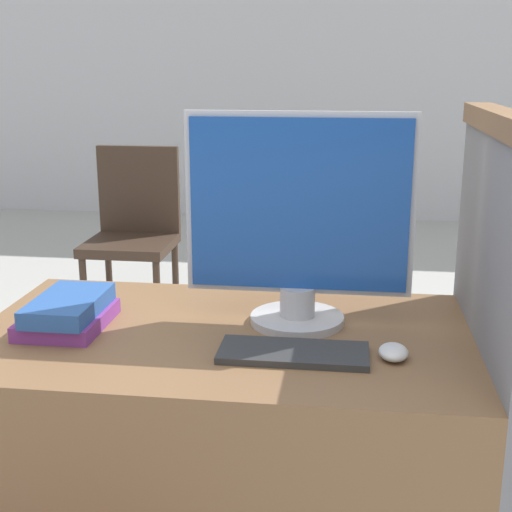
# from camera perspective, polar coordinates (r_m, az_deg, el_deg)

# --- Properties ---
(wall_back) EXTENTS (12.00, 0.06, 2.80)m
(wall_back) POSITION_cam_1_polar(r_m,az_deg,el_deg) (6.42, 5.10, 15.45)
(wall_back) COLOR silver
(wall_back) RESTS_ON ground_plane
(desk) EXTENTS (1.20, 0.73, 0.73)m
(desk) POSITION_cam_1_polar(r_m,az_deg,el_deg) (1.91, -2.58, -16.38)
(desk) COLOR brown
(desk) RESTS_ON ground_plane
(carrel_divider) EXTENTS (0.07, 0.76, 1.27)m
(carrel_divider) POSITION_cam_1_polar(r_m,az_deg,el_deg) (1.80, 17.69, -9.29)
(carrel_divider) COLOR slate
(carrel_divider) RESTS_ON ground_plane
(monitor) EXTENTS (0.56, 0.24, 0.53)m
(monitor) POSITION_cam_1_polar(r_m,az_deg,el_deg) (1.73, 3.43, 2.68)
(monitor) COLOR #B7B7BC
(monitor) RESTS_ON desk
(keyboard) EXTENTS (0.33, 0.14, 0.02)m
(keyboard) POSITION_cam_1_polar(r_m,az_deg,el_deg) (1.61, 3.02, -7.74)
(keyboard) COLOR #2D2D2D
(keyboard) RESTS_ON desk
(mouse) EXTENTS (0.07, 0.09, 0.03)m
(mouse) POSITION_cam_1_polar(r_m,az_deg,el_deg) (1.62, 10.94, -7.56)
(mouse) COLOR silver
(mouse) RESTS_ON desk
(book_stack) EXTENTS (0.19, 0.26, 0.08)m
(book_stack) POSITION_cam_1_polar(r_m,az_deg,el_deg) (1.82, -14.80, -4.40)
(book_stack) COLOR #7A3384
(book_stack) RESTS_ON desk
(far_chair) EXTENTS (0.44, 0.44, 0.94)m
(far_chair) POSITION_cam_1_polar(r_m,az_deg,el_deg) (3.82, -9.75, 2.33)
(far_chair) COLOR #38281E
(far_chair) RESTS_ON ground_plane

